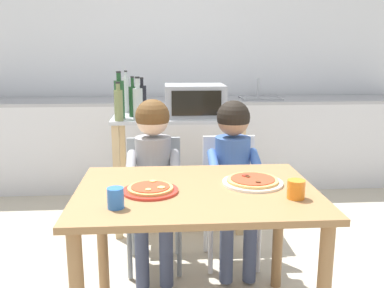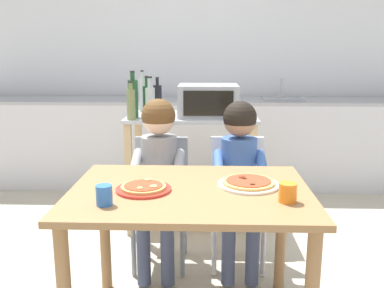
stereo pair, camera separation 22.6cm
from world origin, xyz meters
name	(u,v)px [view 1 (the left image)]	position (x,y,z in m)	size (l,w,h in m)	color
ground_plane	(185,235)	(0.00, 1.09, 0.00)	(10.91, 10.91, 0.00)	#B7AD99
back_wall_tiled	(176,52)	(0.00, 2.79, 1.35)	(5.37, 0.14, 2.70)	silver
kitchen_counter	(178,142)	(0.00, 2.38, 0.44)	(4.83, 0.60, 1.09)	silver
kitchen_island_cart	(178,153)	(-0.04, 1.32, 0.59)	(0.99, 0.56, 0.88)	#B7BABF
toaster_oven	(195,100)	(0.09, 1.30, 1.00)	(0.45, 0.37, 0.23)	#999BA0
bottle_clear_vinegar	(126,94)	(-0.44, 1.51, 1.03)	(0.06, 0.06, 0.33)	#ADB7B2
bottle_dark_olive_oil	(133,101)	(-0.37, 1.29, 1.00)	(0.06, 0.06, 0.30)	#1E4723
bottle_slim_sauce	(119,104)	(-0.46, 1.10, 1.00)	(0.06, 0.06, 0.27)	olive
bottle_squat_spirits	(142,99)	(-0.31, 1.46, 1.00)	(0.07, 0.07, 0.28)	black
bottle_tall_green_wine	(119,98)	(-0.46, 1.21, 1.03)	(0.07, 0.07, 0.34)	#1E4723
bottle_brown_beer	(138,103)	(-0.33, 1.12, 1.01)	(0.07, 0.07, 0.31)	#ADB7B2
dining_table	(196,211)	(0.00, 0.00, 0.62)	(1.13, 0.82, 0.74)	olive
dining_chair_left	(154,193)	(-0.21, 0.70, 0.48)	(0.36, 0.36, 0.81)	gray
dining_chair_right	(230,190)	(0.28, 0.72, 0.48)	(0.36, 0.36, 0.81)	silver
child_in_grey_shirt	(153,164)	(-0.21, 0.58, 0.70)	(0.32, 0.42, 1.07)	#424C6B
child_in_blue_striped_shirt	(234,163)	(0.28, 0.60, 0.69)	(0.32, 0.42, 1.05)	#424C6B
pizza_plate_red_rimmed	(150,190)	(-0.21, -0.03, 0.75)	(0.26, 0.26, 0.03)	red
pizza_plate_white	(253,181)	(0.28, 0.06, 0.75)	(0.29, 0.29, 0.03)	white
drinking_cup_blue	(116,198)	(-0.35, -0.22, 0.78)	(0.07, 0.07, 0.09)	blue
drinking_cup_orange	(296,189)	(0.43, -0.16, 0.78)	(0.08, 0.08, 0.08)	orange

